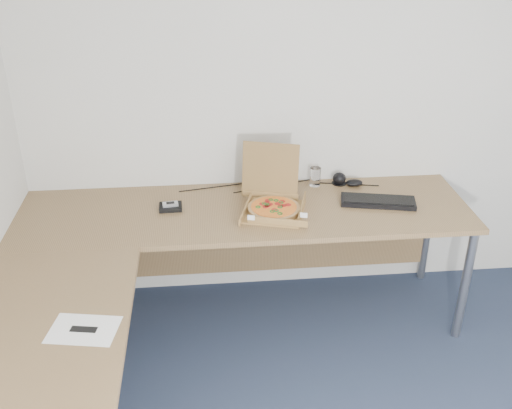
{
  "coord_description": "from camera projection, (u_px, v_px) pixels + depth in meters",
  "views": [
    {
      "loc": [
        -0.72,
        -1.51,
        2.28
      ],
      "look_at": [
        -0.45,
        1.28,
        0.82
      ],
      "focal_mm": 41.9,
      "sensor_mm": 36.0,
      "label": 1
    }
  ],
  "objects": [
    {
      "name": "keyboard",
      "position": [
        378.0,
        201.0,
        3.36
      ],
      "size": [
        0.43,
        0.23,
        0.03
      ],
      "primitive_type": "cube",
      "rotation": [
        0.0,
        0.0,
        -0.22
      ],
      "color": "black",
      "rests_on": "desk"
    },
    {
      "name": "cable_bundle",
      "position": [
        275.0,
        186.0,
        3.57
      ],
      "size": [
        0.58,
        0.12,
        0.01
      ],
      "primitive_type": null,
      "rotation": [
        0.0,
        0.0,
        0.14
      ],
      "color": "black",
      "rests_on": "desk"
    },
    {
      "name": "dome_speaker",
      "position": [
        339.0,
        178.0,
        3.58
      ],
      "size": [
        0.09,
        0.09,
        0.07
      ],
      "primitive_type": "ellipsoid",
      "color": "black",
      "rests_on": "desk"
    },
    {
      "name": "wallet",
      "position": [
        171.0,
        207.0,
        3.31
      ],
      "size": [
        0.13,
        0.11,
        0.02
      ],
      "primitive_type": "cube",
      "rotation": [
        0.0,
        0.0,
        0.03
      ],
      "color": "black",
      "rests_on": "desk"
    },
    {
      "name": "mouse",
      "position": [
        354.0,
        183.0,
        3.57
      ],
      "size": [
        0.11,
        0.09,
        0.04
      ],
      "primitive_type": "ellipsoid",
      "rotation": [
        0.0,
        0.0,
        0.23
      ],
      "color": "black",
      "rests_on": "desk"
    },
    {
      "name": "desk",
      "position": [
        186.0,
        258.0,
        2.91
      ],
      "size": [
        2.5,
        2.2,
        0.73
      ],
      "color": "olive",
      "rests_on": "ground"
    },
    {
      "name": "paper_sheet",
      "position": [
        84.0,
        329.0,
        2.39
      ],
      "size": [
        0.3,
        0.24,
        0.0
      ],
      "primitive_type": "cube",
      "rotation": [
        0.0,
        0.0,
        -0.18
      ],
      "color": "white",
      "rests_on": "desk"
    },
    {
      "name": "pizza_box",
      "position": [
        273.0,
        204.0,
        3.27
      ],
      "size": [
        0.32,
        0.37,
        0.33
      ],
      "rotation": [
        0.0,
        0.0,
        -0.28
      ],
      "color": "olive",
      "rests_on": "desk"
    },
    {
      "name": "phone",
      "position": [
        170.0,
        204.0,
        3.3
      ],
      "size": [
        0.09,
        0.06,
        0.02
      ],
      "primitive_type": "cube",
      "rotation": [
        0.0,
        0.0,
        0.14
      ],
      "color": "#B2B5BA",
      "rests_on": "wallet"
    },
    {
      "name": "drinking_glass",
      "position": [
        315.0,
        177.0,
        3.55
      ],
      "size": [
        0.06,
        0.06,
        0.11
      ],
      "primitive_type": "cylinder",
      "color": "white",
      "rests_on": "desk"
    },
    {
      "name": "room_shell",
      "position": [
        437.0,
        264.0,
        1.87
      ],
      "size": [
        3.5,
        3.5,
        2.5
      ],
      "primitive_type": null,
      "color": "beige",
      "rests_on": "ground"
    }
  ]
}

